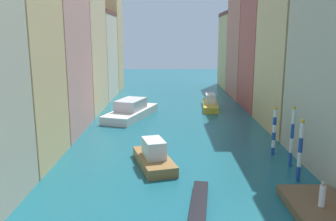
{
  "coord_description": "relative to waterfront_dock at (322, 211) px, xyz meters",
  "views": [
    {
      "loc": [
        -0.86,
        -12.78,
        10.24
      ],
      "look_at": [
        -0.8,
        28.63,
        1.5
      ],
      "focal_mm": 37.26,
      "sensor_mm": 36.0,
      "label": 1
    }
  ],
  "objects": [
    {
      "name": "building_left_2",
      "position": [
        -21.38,
        18.79,
        7.79
      ],
      "size": [
        6.28,
        10.8,
        16.14
      ],
      "color": "tan",
      "rests_on": "ground"
    },
    {
      "name": "building_right_5",
      "position": [
        5.1,
        53.59,
        7.31
      ],
      "size": [
        6.28,
        11.6,
        15.17
      ],
      "color": "#DBB77A",
      "rests_on": "ground"
    },
    {
      "name": "building_left_3",
      "position": [
        -21.38,
        29.74,
        10.89
      ],
      "size": [
        6.28,
        10.77,
        22.32
      ],
      "color": "beige",
      "rests_on": "ground"
    },
    {
      "name": "person_on_dock",
      "position": [
        -0.04,
        0.07,
        1.01
      ],
      "size": [
        0.36,
        0.36,
        1.55
      ],
      "color": "white",
      "rests_on": "waterfront_dock"
    },
    {
      "name": "building_right_4",
      "position": [
        5.1,
        42.1,
        9.5
      ],
      "size": [
        6.28,
        11.45,
        19.56
      ],
      "color": "#C6705B",
      "rests_on": "ground"
    },
    {
      "name": "ground_plane",
      "position": [
        -8.14,
        18.63,
        -0.29
      ],
      "size": [
        154.0,
        154.0,
        0.0
      ],
      "primitive_type": "plane",
      "color": "#196070"
    },
    {
      "name": "mooring_pole_2",
      "position": [
        0.32,
        10.85,
        1.96
      ],
      "size": [
        0.33,
        0.33,
        4.4
      ],
      "color": "#1E479E",
      "rests_on": "ground"
    },
    {
      "name": "motorboat_0",
      "position": [
        -2.8,
        31.46,
        0.42
      ],
      "size": [
        2.74,
        8.1,
        2.15
      ],
      "color": "gold",
      "rests_on": "ground"
    },
    {
      "name": "waterfront_dock",
      "position": [
        0.0,
        0.0,
        0.0
      ],
      "size": [
        3.45,
        6.27,
        0.58
      ],
      "color": "brown",
      "rests_on": "ground"
    },
    {
      "name": "gondola_black",
      "position": [
        -7.25,
        -0.0,
        -0.07
      ],
      "size": [
        2.07,
        8.13,
        0.44
      ],
      "color": "black",
      "rests_on": "ground"
    },
    {
      "name": "mooring_pole_1",
      "position": [
        0.85,
        7.95,
        2.24
      ],
      "size": [
        0.28,
        0.28,
        4.98
      ],
      "color": "#1E479E",
      "rests_on": "ground"
    },
    {
      "name": "motorboat_1",
      "position": [
        -10.14,
        8.17,
        0.46
      ],
      "size": [
        3.92,
        6.44,
        2.19
      ],
      "color": "olive",
      "rests_on": "ground"
    },
    {
      "name": "building_left_5",
      "position": [
        -21.38,
        50.74,
        10.86
      ],
      "size": [
        6.28,
        7.62,
        22.27
      ],
      "color": "#DBB77A",
      "rests_on": "ground"
    },
    {
      "name": "vaporetto_white",
      "position": [
        -13.82,
        25.65,
        0.58
      ],
      "size": [
        6.68,
        10.84,
        2.37
      ],
      "color": "white",
      "rests_on": "ground"
    },
    {
      "name": "building_right_3",
      "position": [
        5.1,
        31.21,
        10.83
      ],
      "size": [
        6.28,
        10.13,
        22.23
      ],
      "color": "#B25147",
      "rests_on": "ground"
    },
    {
      "name": "mooring_pole_0",
      "position": [
        0.47,
        5.13,
        2.06
      ],
      "size": [
        0.32,
        0.32,
        4.61
      ],
      "color": "#1E479E",
      "rests_on": "ground"
    },
    {
      "name": "building_left_1",
      "position": [
        -21.38,
        9.17,
        10.55
      ],
      "size": [
        6.28,
        8.18,
        21.65
      ],
      "color": "#DBB77A",
      "rests_on": "ground"
    },
    {
      "name": "building_left_4",
      "position": [
        -21.38,
        40.98,
        6.98
      ],
      "size": [
        6.28,
        11.37,
        14.52
      ],
      "color": "beige",
      "rests_on": "ground"
    },
    {
      "name": "building_right_2",
      "position": [
        5.1,
        20.31,
        8.39
      ],
      "size": [
        6.28,
        11.51,
        17.33
      ],
      "color": "#DBB77A",
      "rests_on": "ground"
    }
  ]
}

